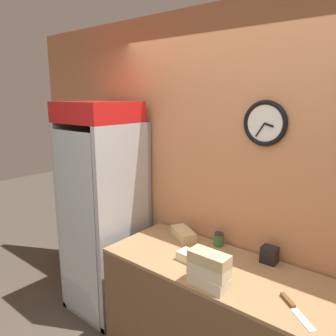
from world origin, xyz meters
TOP-DOWN VIEW (x-y plane):
  - wall_back at (0.00, 1.28)m, footprint 5.20×0.09m
  - prep_counter at (0.00, 0.89)m, footprint 1.73×0.68m
  - beverage_cooler at (-1.28, 0.96)m, footprint 0.63×0.64m
  - sandwich_stack_bottom at (0.05, 0.63)m, footprint 0.26×0.13m
  - sandwich_stack_middle at (0.05, 0.63)m, footprint 0.26×0.12m
  - sandwich_stack_top at (0.05, 0.63)m, footprint 0.26×0.12m
  - sandwich_flat_left at (-0.49, 1.10)m, footprint 0.29×0.23m
  - sandwich_flat_right at (-0.18, 0.82)m, footprint 0.28×0.13m
  - chefs_knife at (0.53, 0.76)m, footprint 0.26×0.23m
  - condiment_jar at (-0.20, 1.17)m, footprint 0.08×0.08m
  - napkin_dispenser at (0.22, 1.16)m, footprint 0.11×0.09m

SIDE VIEW (x-z plane):
  - prep_counter at x=0.00m, z-range 0.00..0.87m
  - chefs_knife at x=0.53m, z-range 0.87..0.89m
  - sandwich_flat_right at x=-0.18m, z-range 0.87..0.94m
  - sandwich_stack_bottom at x=0.05m, z-range 0.87..0.95m
  - sandwich_flat_left at x=-0.49m, z-range 0.87..0.95m
  - condiment_jar at x=-0.20m, z-range 0.87..0.98m
  - napkin_dispenser at x=0.22m, z-range 0.87..0.99m
  - sandwich_stack_middle at x=0.05m, z-range 0.95..1.03m
  - sandwich_stack_top at x=0.05m, z-range 1.03..1.10m
  - beverage_cooler at x=-1.28m, z-range 0.07..2.06m
  - wall_back at x=0.00m, z-range 0.00..2.70m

